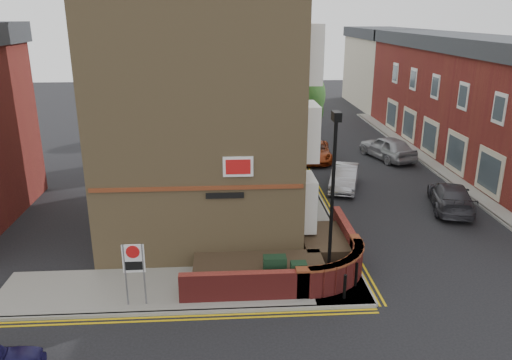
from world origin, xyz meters
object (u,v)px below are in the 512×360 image
(zone_sign, at_px, (134,263))
(silver_car_near, at_px, (344,177))
(lamppost, at_px, (332,202))
(utility_cabinet_large, at_px, (275,272))

(zone_sign, height_order, silver_car_near, zone_sign)
(lamppost, xyz_separation_m, utility_cabinet_large, (-1.90, 0.10, -2.62))
(utility_cabinet_large, bearing_deg, zone_sign, -170.31)
(lamppost, relative_size, silver_car_near, 1.58)
(zone_sign, xyz_separation_m, silver_car_near, (9.69, 11.44, -0.99))
(utility_cabinet_large, distance_m, zone_sign, 4.86)
(lamppost, xyz_separation_m, zone_sign, (-6.60, -0.70, -1.70))
(silver_car_near, bearing_deg, lamppost, -88.49)
(lamppost, bearing_deg, zone_sign, -173.93)
(lamppost, relative_size, zone_sign, 2.86)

